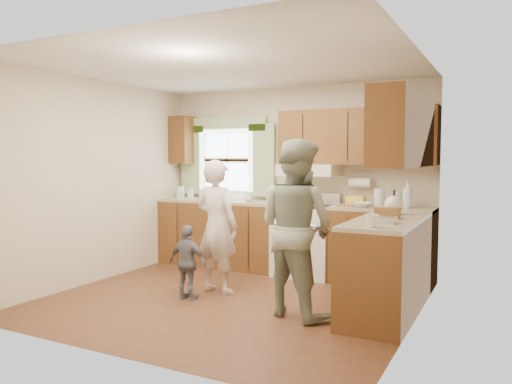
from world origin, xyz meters
The scene contains 6 objects.
room centered at (0.00, 0.00, 1.25)m, with size 3.80×3.80×3.80m.
kitchen_fixtures centered at (0.61, 1.08, 0.84)m, with size 3.80×2.25×2.15m.
stove centered at (0.30, 1.44, 0.47)m, with size 0.76×0.67×1.07m.
woman_left centered at (-0.29, 0.19, 0.76)m, with size 0.55×0.36×1.51m, color beige.
woman_right centered at (0.82, -0.14, 0.86)m, with size 0.84×0.65×1.72m, color #263F34.
child centered at (-0.42, -0.21, 0.41)m, with size 0.48×0.20×0.81m, color slate.
Camera 1 is at (2.68, -4.60, 1.54)m, focal length 35.00 mm.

